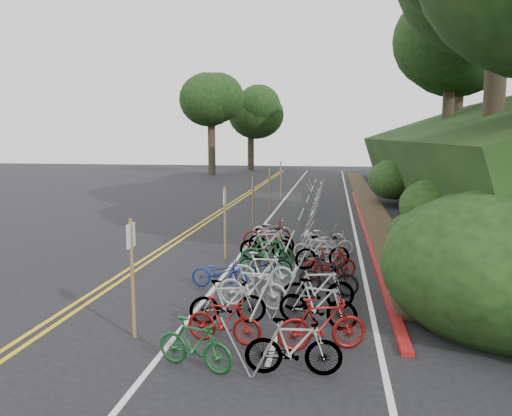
{
  "coord_description": "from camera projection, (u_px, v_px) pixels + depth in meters",
  "views": [
    {
      "loc": [
        4.22,
        -11.34,
        4.18
      ],
      "look_at": [
        1.14,
        8.4,
        1.3
      ],
      "focal_mm": 35.0,
      "sensor_mm": 36.0,
      "label": 1
    }
  ],
  "objects": [
    {
      "name": "signposts_rest",
      "position": [
        262.0,
        190.0,
        25.72
      ],
      "size": [
        0.08,
        18.4,
        2.5
      ],
      "color": "brown",
      "rests_on": "ground"
    },
    {
      "name": "signpost_near",
      "position": [
        132.0,
        270.0,
        10.25
      ],
      "size": [
        0.08,
        0.4,
        2.52
      ],
      "color": "brown",
      "rests_on": "ground"
    },
    {
      "name": "embankment",
      "position": [
        488.0,
        165.0,
        28.6
      ],
      "size": [
        14.3,
        48.14,
        9.11
      ],
      "color": "black",
      "rests_on": "ground"
    },
    {
      "name": "bike_valet",
      "position": [
        287.0,
        265.0,
        14.32
      ],
      "size": [
        3.51,
        13.25,
        1.09
      ],
      "color": "#144C1E",
      "rests_on": "ground"
    },
    {
      "name": "bike_front",
      "position": [
        220.0,
        273.0,
        13.83
      ],
      "size": [
        0.65,
        1.64,
        0.85
      ],
      "primitive_type": "imported",
      "rotation": [
        0.0,
        0.0,
        1.52
      ],
      "color": "navy",
      "rests_on": "ground"
    },
    {
      "name": "bike_rack_front",
      "position": [
        263.0,
        306.0,
        9.95
      ],
      "size": [
        1.11,
        3.05,
        1.1
      ],
      "color": "gray",
      "rests_on": "ground"
    },
    {
      "name": "ground",
      "position": [
        158.0,
        307.0,
        12.33
      ],
      "size": [
        120.0,
        120.0,
        0.0
      ],
      "primitive_type": "plane",
      "color": "black",
      "rests_on": "ground"
    },
    {
      "name": "bike_racks_rest",
      "position": [
        308.0,
        205.0,
        24.46
      ],
      "size": [
        1.14,
        23.0,
        1.17
      ],
      "color": "gray",
      "rests_on": "ground"
    },
    {
      "name": "red_curb",
      "position": [
        365.0,
        226.0,
        23.18
      ],
      "size": [
        0.25,
        28.0,
        0.1
      ],
      "primitive_type": "cube",
      "color": "maroon",
      "rests_on": "ground"
    },
    {
      "name": "tree_cluster",
      "position": [
        428.0,
        8.0,
        30.67
      ],
      "size": [
        32.93,
        54.44,
        19.25
      ],
      "color": "#2D2319",
      "rests_on": "ground"
    },
    {
      "name": "road_markings",
      "position": [
        251.0,
        231.0,
        22.1
      ],
      "size": [
        7.47,
        80.0,
        0.01
      ],
      "color": "gold",
      "rests_on": "ground"
    }
  ]
}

